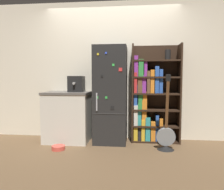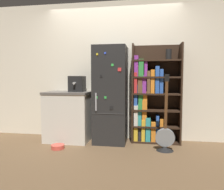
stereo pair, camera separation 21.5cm
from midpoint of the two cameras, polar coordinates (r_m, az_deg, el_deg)
ground_plane at (r=3.91m, az=0.86°, el=-12.81°), size 16.00×16.00×0.00m
wall_back at (r=4.21m, az=1.84°, el=6.33°), size 8.00×0.05×2.60m
refrigerator at (r=3.92m, az=1.23°, el=0.02°), size 0.57×0.59×1.72m
bookshelf at (r=4.03m, az=11.49°, el=-0.90°), size 0.86×0.33×1.76m
kitchen_counter at (r=4.13m, az=-9.77°, el=-5.43°), size 0.81×0.62×0.91m
espresso_machine at (r=4.06m, az=-7.61°, el=2.90°), size 0.27×0.31×0.29m
guitar at (r=3.67m, az=15.36°, el=-11.23°), size 0.30×0.29×1.22m
pet_bowl at (r=3.77m, az=-12.37°, el=-13.01°), size 0.22×0.22×0.07m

